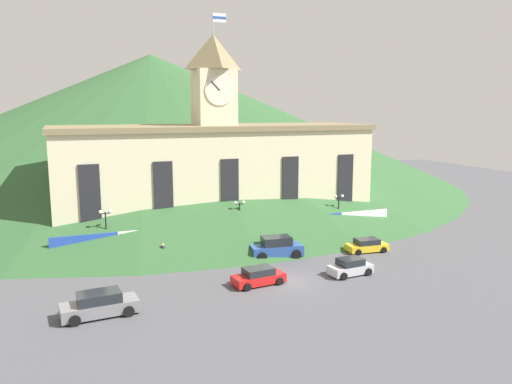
% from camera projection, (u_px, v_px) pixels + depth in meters
% --- Properties ---
extents(ground_plane, '(160.00, 160.00, 0.00)m').
position_uv_depth(ground_plane, '(288.00, 282.00, 42.11)').
color(ground_plane, '#4C4C51').
extents(civic_building, '(37.51, 11.94, 25.42)m').
position_uv_depth(civic_building, '(215.00, 173.00, 60.37)').
color(civic_building, beige).
rests_on(civic_building, ground).
extents(banner_fence, '(37.62, 0.12, 2.61)m').
position_uv_depth(banner_fence, '(239.00, 233.00, 53.24)').
color(banner_fence, '#2347B2').
rests_on(banner_fence, ground).
extents(hillside_backdrop, '(117.86, 117.86, 24.94)m').
position_uv_depth(hillside_backdrop, '(152.00, 119.00, 98.83)').
color(hillside_backdrop, '#2D562D').
rests_on(hillside_backdrop, ground).
extents(street_lamp_far_left, '(1.26, 0.36, 4.66)m').
position_uv_depth(street_lamp_far_left, '(106.00, 222.00, 49.13)').
color(street_lamp_far_left, black).
rests_on(street_lamp_far_left, ground).
extents(street_lamp_far_right, '(1.26, 0.36, 4.60)m').
position_uv_depth(street_lamp_far_right, '(240.00, 212.00, 54.16)').
color(street_lamp_far_right, black).
rests_on(street_lamp_far_right, ground).
extents(street_lamp_left, '(1.26, 0.36, 4.50)m').
position_uv_depth(street_lamp_left, '(339.00, 205.00, 58.61)').
color(street_lamp_left, black).
rests_on(street_lamp_left, ground).
extents(car_yellow_coupe, '(4.33, 2.39, 1.35)m').
position_uv_depth(car_yellow_coupe, '(367.00, 246.00, 51.04)').
color(car_yellow_coupe, yellow).
rests_on(car_yellow_coupe, ground).
extents(car_blue_van, '(5.29, 2.82, 2.10)m').
position_uv_depth(car_blue_van, '(276.00, 248.00, 48.98)').
color(car_blue_van, '#284C99').
rests_on(car_blue_van, ground).
extents(car_red_sedan, '(4.57, 2.51, 1.45)m').
position_uv_depth(car_red_sedan, '(258.00, 277.00, 41.45)').
color(car_red_sedan, red).
rests_on(car_red_sedan, ground).
extents(car_gray_pickup, '(5.45, 2.72, 1.75)m').
position_uv_depth(car_gray_pickup, '(100.00, 305.00, 35.12)').
color(car_gray_pickup, slate).
rests_on(car_gray_pickup, ground).
extents(car_silver_hatch, '(4.03, 2.29, 1.50)m').
position_uv_depth(car_silver_hatch, '(350.00, 267.00, 43.85)').
color(car_silver_hatch, '#B7B7BC').
rests_on(car_silver_hatch, ground).
extents(pedestrian, '(0.47, 0.47, 1.84)m').
position_uv_depth(pedestrian, '(163.00, 252.00, 47.40)').
color(pedestrian, '#282D3D').
rests_on(pedestrian, ground).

